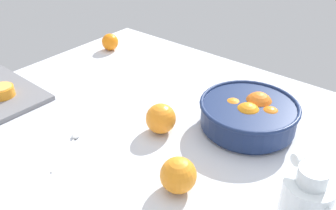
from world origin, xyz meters
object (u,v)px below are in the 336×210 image
juice_pitcher (305,203)px  orange_half_0 (2,91)px  loose_orange_0 (161,119)px  loose_orange_1 (178,175)px  spoon (70,144)px  fruit_bowl (249,114)px  loose_orange_3 (110,42)px

juice_pitcher → orange_half_0: size_ratio=2.06×
orange_half_0 → juice_pitcher: bearing=7.9°
juice_pitcher → loose_orange_0: size_ratio=1.79×
loose_orange_1 → spoon: (-33.27, -5.89, -3.92)cm
juice_pitcher → loose_orange_1: 27.94cm
fruit_bowl → spoon: (-33.81, -38.61, -4.38)cm
loose_orange_0 → loose_orange_3: 63.49cm
loose_orange_0 → loose_orange_3: loose_orange_0 is taller
loose_orange_3 → orange_half_0: bearing=-86.3°
juice_pitcher → loose_orange_0: bearing=172.1°
loose_orange_1 → loose_orange_3: bearing=147.3°
fruit_bowl → spoon: 51.51cm
fruit_bowl → orange_half_0: (-70.39, -37.03, -1.42)cm
loose_orange_0 → loose_orange_1: (18.19, -15.27, -0.04)cm
loose_orange_0 → juice_pitcher: bearing=-7.9°
fruit_bowl → loose_orange_0: bearing=-137.0°
juice_pitcher → loose_orange_0: 45.04cm
fruit_bowl → spoon: size_ratio=1.83×
fruit_bowl → loose_orange_3: (-73.74, 14.24, -1.27)cm
orange_half_0 → loose_orange_1: size_ratio=0.88×
fruit_bowl → spoon: fruit_bowl is taller
fruit_bowl → juice_pitcher: bearing=-42.5°
orange_half_0 → loose_orange_0: size_ratio=0.87×
juice_pitcher → loose_orange_3: (-99.61, 37.91, -1.95)cm
loose_orange_3 → spoon: bearing=-52.9°
loose_orange_0 → loose_orange_1: size_ratio=1.01×
fruit_bowl → juice_pitcher: (25.86, -23.67, 0.68)cm
loose_orange_1 → loose_orange_3: loose_orange_1 is taller
loose_orange_3 → spoon: (39.93, -52.85, -3.11)cm
spoon → juice_pitcher: bearing=14.1°
juice_pitcher → loose_orange_1: bearing=-161.1°
loose_orange_3 → spoon: 66.31cm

